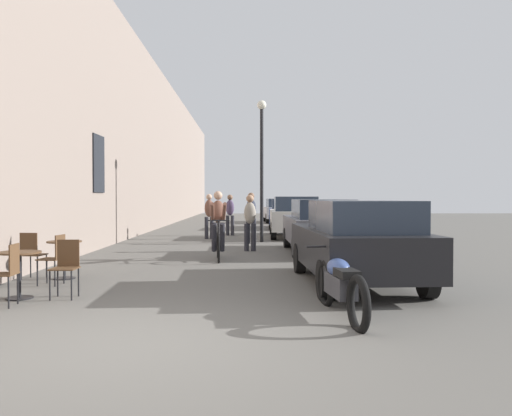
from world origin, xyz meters
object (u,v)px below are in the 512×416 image
object	(u,v)px
cafe_table_mid	(64,251)
street_lamp	(262,152)
parked_car_second	(320,225)
parked_car_fifth	(278,210)
pedestrian_far	(209,214)
parked_car_third	(294,216)
pedestrian_mid	(251,215)
cafe_chair_mid_toward_wall	(32,252)
cyclist_on_bicycle	(218,227)
pedestrian_near	(250,219)
parked_car_nearest	(356,241)
cafe_chair_mid_toward_street	(55,256)
cafe_table_near	(19,265)
pedestrian_furthest	(230,212)
parked_motorcycle	(341,285)
cafe_chair_near_toward_street	(66,264)
parked_car_fourth	(286,213)
cafe_chair_near_toward_wall	(7,270)

from	to	relation	value
cafe_table_mid	street_lamp	xyz separation A→B (m)	(3.99, 7.96, 2.59)
parked_car_second	parked_car_fifth	size ratio (longest dim) A/B	1.00
pedestrian_far	street_lamp	distance (m)	3.25
parked_car_third	pedestrian_mid	bearing A→B (deg)	-121.95
parked_car_fifth	parked_car_second	bearing A→B (deg)	-89.68
cafe_chair_mid_toward_wall	parked_car_fifth	world-z (taller)	parked_car_fifth
pedestrian_far	street_lamp	size ratio (longest dim) A/B	0.34
cyclist_on_bicycle	pedestrian_near	size ratio (longest dim) A/B	1.08
cyclist_on_bicycle	parked_car_nearest	size ratio (longest dim) A/B	0.41
cafe_table_mid	parked_car_fifth	world-z (taller)	parked_car_fifth
cafe_chair_mid_toward_street	parked_car_third	xyz separation A→B (m)	(5.25, 10.88, 0.30)
pedestrian_mid	street_lamp	xyz separation A→B (m)	(0.37, 0.52, 2.14)
parked_car_third	parked_car_second	bearing A→B (deg)	-88.10
pedestrian_far	parked_car_fifth	distance (m)	12.85
cafe_chair_mid_toward_street	parked_car_second	size ratio (longest dim) A/B	0.21
cyclist_on_bicycle	pedestrian_far	distance (m)	6.46
cafe_chair_mid_toward_wall	cyclist_on_bicycle	world-z (taller)	cyclist_on_bicycle
cafe_table_near	pedestrian_furthest	bearing A→B (deg)	77.89
parked_car_fifth	parked_motorcycle	bearing A→B (deg)	-91.65
cafe_chair_mid_toward_street	pedestrian_mid	xyz separation A→B (m)	(3.54, 8.14, 0.45)
pedestrian_near	street_lamp	size ratio (longest dim) A/B	0.33
cafe_chair_mid_toward_wall	parked_car_second	world-z (taller)	parked_car_second
parked_car_nearest	cafe_chair_near_toward_street	bearing A→B (deg)	-167.54
parked_car_fourth	parked_car_nearest	bearing A→B (deg)	-90.16
pedestrian_mid	parked_car_third	distance (m)	3.24
cafe_table_near	street_lamp	xyz separation A→B (m)	(4.00, 9.88, 2.59)
parked_car_fifth	street_lamp	bearing A→B (deg)	-95.89
cafe_chair_near_toward_wall	parked_motorcycle	size ratio (longest dim) A/B	0.42
cafe_table_mid	parked_motorcycle	bearing A→B (deg)	-33.92
cafe_chair_near_toward_wall	parked_motorcycle	xyz separation A→B (m)	(4.63, -0.68, -0.11)
pedestrian_near	pedestrian_mid	xyz separation A→B (m)	(0.05, 2.44, 0.05)
cafe_chair_near_toward_street	cafe_chair_mid_toward_wall	size ratio (longest dim) A/B	1.00
cafe_table_mid	parked_car_nearest	size ratio (longest dim) A/B	0.17
cyclist_on_bicycle	street_lamp	distance (m)	5.60
cyclist_on_bicycle	pedestrian_mid	world-z (taller)	same
pedestrian_furthest	street_lamp	xyz separation A→B (m)	(1.20, -3.16, 2.17)
parked_car_fourth	parked_car_fifth	size ratio (longest dim) A/B	1.01
cafe_table_mid	parked_car_fourth	world-z (taller)	parked_car_fourth
cafe_table_mid	pedestrian_near	distance (m)	6.16
pedestrian_furthest	parked_motorcycle	xyz separation A→B (m)	(1.91, -14.28, -0.53)
pedestrian_far	parked_car_third	size ratio (longest dim) A/B	0.37
cafe_chair_near_toward_wall	pedestrian_far	size ratio (longest dim) A/B	0.53
cafe_chair_near_toward_wall	pedestrian_mid	bearing A→B (deg)	70.32
cafe_table_near	parked_car_third	size ratio (longest dim) A/B	0.16
cafe_chair_near_toward_wall	pedestrian_furthest	bearing A→B (deg)	78.69
cafe_chair_mid_toward_wall	cyclist_on_bicycle	distance (m)	4.56
street_lamp	parked_car_fifth	xyz separation A→B (m)	(1.43, 13.87, -2.34)
parked_car_second	parked_motorcycle	bearing A→B (deg)	-96.10
cafe_chair_mid_toward_street	parked_car_fourth	distance (m)	17.35
cafe_chair_mid_toward_street	pedestrian_furthest	xyz separation A→B (m)	(2.71, 11.81, 0.42)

